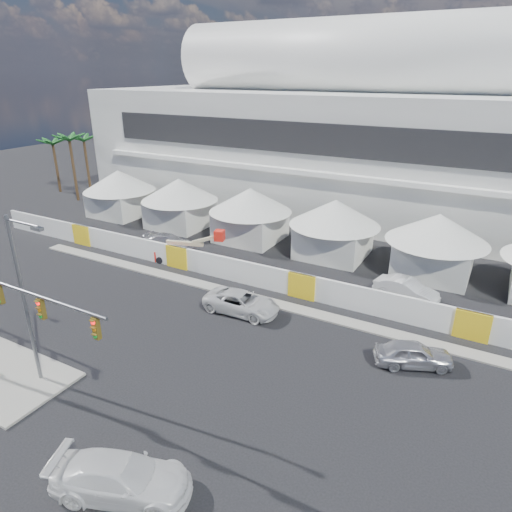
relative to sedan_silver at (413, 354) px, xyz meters
The scene contains 13 objects.
ground 18.10m from the sedan_silver, 147.68° to the right, with size 160.00×160.00×0.00m, color black.
far_curb 5.55m from the sedan_silver, 30.98° to the left, with size 80.00×1.20×0.12m, color gray.
stadium 33.65m from the sedan_silver, 101.67° to the left, with size 80.00×24.80×21.98m.
tent_row 20.73m from the sedan_silver, 135.89° to the left, with size 53.40×8.40×5.40m.
hoarding_fence 10.47m from the sedan_silver, 152.51° to the left, with size 70.00×0.25×2.00m, color white.
palm_cluster 52.98m from the sedan_silver, 157.86° to the left, with size 10.60×10.60×8.55m.
sedan_silver is the anchor object (origin of this frame).
pickup_curb 12.20m from the sedan_silver, behind, with size 5.59×2.58×1.55m, color silver.
pickup_near 17.32m from the sedan_silver, 120.04° to the right, with size 5.82×2.37×1.69m, color silver.
lot_car_a 8.78m from the sedan_silver, 104.81° to the left, with size 4.83×1.68×1.59m, color silver.
lot_car_c 26.31m from the sedan_silver, 162.00° to the left, with size 4.87×1.98×1.41m, color silver.
streetlight_median 21.97m from the sedan_silver, 146.91° to the right, with size 2.67×0.27×9.63m.
boom_lift 22.65m from the sedan_silver, 165.08° to the left, with size 6.71×2.34×3.30m.
Camera 1 is at (18.18, -14.77, 16.37)m, focal length 32.00 mm.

